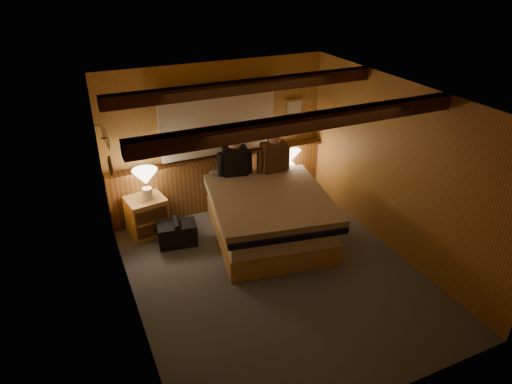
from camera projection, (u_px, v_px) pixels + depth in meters
floor at (275, 275)px, 6.06m from camera, size 4.20×4.20×0.00m
ceiling at (280, 98)px, 4.95m from camera, size 4.20×4.20×0.00m
wall_back at (218, 138)px, 7.20m from camera, size 3.60×0.00×3.60m
wall_left at (126, 228)px, 4.85m from camera, size 0.00×4.20×4.20m
wall_right at (396, 169)px, 6.16m from camera, size 0.00×4.20×4.20m
wall_front at (390, 303)px, 3.81m from camera, size 3.60×0.00×3.60m
wainscot at (221, 181)px, 7.48m from camera, size 3.60×0.23×0.94m
curtain_window at (218, 120)px, 6.99m from camera, size 2.18×0.09×1.11m
ceiling_beams at (274, 102)px, 5.11m from camera, size 3.60×1.65×0.16m
coat_rail at (106, 137)px, 5.93m from camera, size 0.05×0.55×0.24m
framed_print at (294, 107)px, 7.51m from camera, size 0.30×0.04×0.25m
bed at (268, 213)px, 6.76m from camera, size 1.93×2.34×0.72m
nightstand_left at (147, 216)px, 6.85m from camera, size 0.61×0.56×0.59m
nightstand_right at (290, 187)px, 7.80m from camera, size 0.47×0.42×0.49m
lamp_left at (146, 179)px, 6.54m from camera, size 0.36×0.36×0.47m
lamp_right at (290, 157)px, 7.57m from camera, size 0.33×0.33×0.43m
person_left at (235, 159)px, 7.04m from camera, size 0.53×0.29×0.66m
person_right at (273, 155)px, 7.15m from camera, size 0.56×0.24×0.68m
duffel_bag at (177, 234)px, 6.64m from camera, size 0.59×0.41×0.40m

